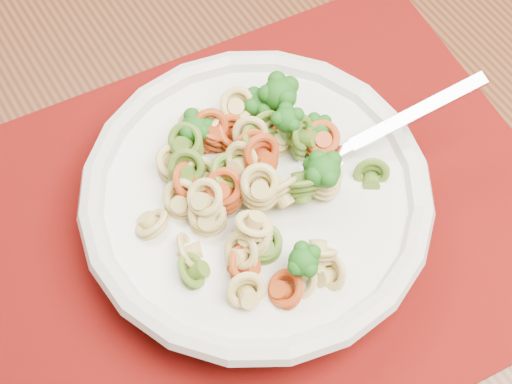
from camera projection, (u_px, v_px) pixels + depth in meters
name	position (u px, v px, depth m)	size (l,w,h in m)	color
dining_table	(144.00, 218.00, 0.67)	(1.61, 1.10, 0.72)	#593219
placemat	(259.00, 224.00, 0.57)	(0.47, 0.37, 0.00)	#5E0E04
pasta_bowl	(256.00, 198.00, 0.55)	(0.27, 0.27, 0.05)	beige
pasta_broccoli_heap	(256.00, 188.00, 0.53)	(0.23, 0.23, 0.06)	#D0B867
fork	(323.00, 160.00, 0.55)	(0.19, 0.02, 0.01)	silver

